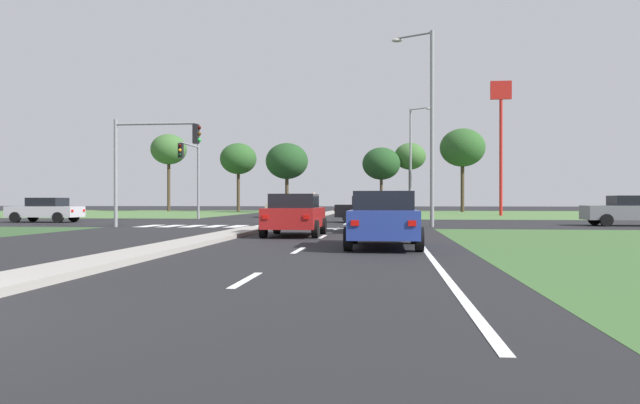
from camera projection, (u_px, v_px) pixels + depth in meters
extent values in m
plane|color=black|center=(288.00, 223.00, 35.64)|extent=(200.00, 200.00, 0.00)
cube|color=#476B38|center=(86.00, 213.00, 62.81)|extent=(35.00, 35.00, 0.01)
cube|color=#476B38|center=(595.00, 214.00, 57.17)|extent=(35.00, 35.00, 0.01)
cube|color=gray|center=(177.00, 246.00, 16.76)|extent=(1.20, 22.00, 0.14)
cube|color=gray|center=(329.00, 213.00, 60.49)|extent=(1.20, 36.00, 0.14)
cube|color=silver|center=(246.00, 280.00, 10.00)|extent=(0.14, 2.00, 0.01)
cube|color=silver|center=(299.00, 250.00, 15.97)|extent=(0.14, 2.00, 0.01)
cube|color=silver|center=(323.00, 237.00, 21.93)|extent=(0.14, 2.00, 0.01)
cube|color=silver|center=(336.00, 229.00, 27.89)|extent=(0.14, 2.00, 0.01)
cube|color=silver|center=(345.00, 224.00, 33.85)|extent=(0.14, 2.00, 0.01)
cube|color=silver|center=(423.00, 247.00, 16.99)|extent=(0.14, 24.00, 0.01)
cube|color=silver|center=(343.00, 229.00, 28.26)|extent=(6.40, 0.50, 0.01)
cube|color=silver|center=(150.00, 226.00, 31.18)|extent=(0.70, 2.80, 0.01)
cube|color=silver|center=(171.00, 226.00, 31.05)|extent=(0.70, 2.80, 0.01)
cube|color=silver|center=(193.00, 226.00, 30.93)|extent=(0.70, 2.80, 0.01)
cube|color=silver|center=(215.00, 226.00, 30.80)|extent=(0.70, 2.80, 0.01)
cube|color=silver|center=(237.00, 226.00, 30.67)|extent=(0.70, 2.80, 0.01)
cube|color=silver|center=(259.00, 226.00, 30.55)|extent=(0.70, 2.80, 0.01)
cube|color=silver|center=(281.00, 227.00, 30.42)|extent=(0.70, 2.80, 0.01)
cube|color=black|center=(372.00, 211.00, 36.20)|extent=(4.35, 1.82, 0.75)
cube|color=black|center=(369.00, 200.00, 36.22)|extent=(2.00, 1.60, 0.52)
cube|color=red|center=(336.00, 209.00, 37.13)|extent=(0.04, 0.20, 0.14)
cube|color=red|center=(334.00, 210.00, 35.76)|extent=(0.04, 0.20, 0.14)
cylinder|color=black|center=(395.00, 217.00, 36.96)|extent=(0.64, 0.22, 0.64)
cylinder|color=black|center=(395.00, 218.00, 35.15)|extent=(0.64, 0.22, 0.64)
cylinder|color=black|center=(350.00, 217.00, 37.26)|extent=(0.64, 0.22, 0.64)
cylinder|color=black|center=(348.00, 217.00, 35.45)|extent=(0.64, 0.22, 0.64)
cube|color=#BCAD8E|center=(282.00, 208.00, 47.43)|extent=(1.81, 4.18, 0.74)
cube|color=black|center=(282.00, 200.00, 47.57)|extent=(1.60, 1.92, 0.52)
cube|color=red|center=(294.00, 207.00, 49.45)|extent=(0.20, 0.04, 0.14)
cube|color=red|center=(278.00, 207.00, 49.60)|extent=(0.20, 0.04, 0.14)
cylinder|color=black|center=(290.00, 214.00, 46.00)|extent=(0.22, 0.64, 0.64)
cylinder|color=black|center=(267.00, 214.00, 46.20)|extent=(0.22, 0.64, 0.64)
cylinder|color=black|center=(295.00, 213.00, 48.66)|extent=(0.22, 0.64, 0.64)
cylinder|color=black|center=(273.00, 213.00, 48.86)|extent=(0.22, 0.64, 0.64)
cube|color=#A31919|center=(295.00, 218.00, 22.56)|extent=(1.86, 4.13, 0.73)
cube|color=black|center=(294.00, 201.00, 22.41)|extent=(1.64, 1.90, 0.52)
cube|color=red|center=(265.00, 217.00, 20.56)|extent=(0.20, 0.04, 0.14)
cube|color=red|center=(306.00, 217.00, 20.40)|extent=(0.20, 0.04, 0.14)
cylinder|color=black|center=(277.00, 226.00, 23.98)|extent=(0.22, 0.64, 0.64)
cylinder|color=black|center=(323.00, 226.00, 23.77)|extent=(0.22, 0.64, 0.64)
cylinder|color=black|center=(263.00, 229.00, 21.35)|extent=(0.22, 0.64, 0.64)
cylinder|color=black|center=(315.00, 229.00, 21.14)|extent=(0.22, 0.64, 0.64)
cube|color=slate|center=(629.00, 213.00, 31.33)|extent=(4.47, 1.79, 0.74)
cube|color=black|center=(632.00, 201.00, 31.31)|extent=(2.06, 1.58, 0.52)
cylinder|color=black|center=(606.00, 220.00, 30.60)|extent=(0.64, 0.22, 0.64)
cylinder|color=black|center=(594.00, 219.00, 32.38)|extent=(0.64, 0.22, 0.64)
cube|color=#B7B7BC|center=(45.00, 212.00, 36.47)|extent=(4.21, 1.82, 0.65)
cube|color=black|center=(47.00, 202.00, 36.45)|extent=(1.93, 1.60, 0.52)
cube|color=red|center=(72.00, 211.00, 35.55)|extent=(0.04, 0.20, 0.14)
cube|color=red|center=(84.00, 210.00, 36.92)|extent=(0.04, 0.20, 0.14)
cylinder|color=black|center=(15.00, 217.00, 35.71)|extent=(0.64, 0.22, 0.64)
cylinder|color=black|center=(33.00, 217.00, 37.52)|extent=(0.64, 0.22, 0.64)
cylinder|color=black|center=(58.00, 218.00, 35.42)|extent=(0.64, 0.22, 0.64)
cylinder|color=black|center=(74.00, 217.00, 37.22)|extent=(0.64, 0.22, 0.64)
cube|color=navy|center=(384.00, 223.00, 17.08)|extent=(1.85, 4.46, 0.75)
cube|color=black|center=(384.00, 201.00, 16.93)|extent=(1.63, 2.05, 0.52)
cube|color=red|center=(355.00, 223.00, 14.93)|extent=(0.20, 0.04, 0.14)
cube|color=red|center=(412.00, 223.00, 14.77)|extent=(0.20, 0.04, 0.14)
cylinder|color=black|center=(354.00, 233.00, 18.60)|extent=(0.22, 0.64, 0.64)
cylinder|color=black|center=(414.00, 233.00, 18.40)|extent=(0.22, 0.64, 0.64)
cylinder|color=black|center=(348.00, 239.00, 15.77)|extent=(0.22, 0.64, 0.64)
cylinder|color=black|center=(419.00, 239.00, 15.56)|extent=(0.22, 0.64, 0.64)
cube|color=maroon|center=(381.00, 217.00, 25.55)|extent=(1.78, 4.26, 0.65)
cube|color=black|center=(381.00, 203.00, 25.40)|extent=(1.57, 1.96, 0.52)
cube|color=red|center=(363.00, 216.00, 23.49)|extent=(0.20, 0.04, 0.14)
cube|color=red|center=(398.00, 216.00, 23.34)|extent=(0.20, 0.04, 0.14)
cylinder|color=black|center=(361.00, 223.00, 27.01)|extent=(0.22, 0.64, 0.64)
cylinder|color=black|center=(401.00, 223.00, 26.81)|extent=(0.22, 0.64, 0.64)
cylinder|color=black|center=(358.00, 225.00, 24.30)|extent=(0.22, 0.64, 0.64)
cylinder|color=black|center=(403.00, 226.00, 24.10)|extent=(0.22, 0.64, 0.64)
cylinder|color=gray|center=(198.00, 181.00, 43.03)|extent=(0.18, 0.18, 5.39)
cylinder|color=gray|center=(190.00, 145.00, 41.20)|extent=(0.12, 3.69, 0.12)
cube|color=black|center=(181.00, 150.00, 39.36)|extent=(0.32, 0.26, 0.95)
sphere|color=#360503|center=(180.00, 146.00, 39.20)|extent=(0.20, 0.20, 0.20)
sphere|color=orange|center=(180.00, 150.00, 39.20)|extent=(0.20, 0.20, 0.20)
sphere|color=black|center=(180.00, 155.00, 39.21)|extent=(0.20, 0.20, 0.20)
cylinder|color=gray|center=(116.00, 173.00, 29.92)|extent=(0.18, 0.18, 5.37)
cylinder|color=gray|center=(155.00, 124.00, 29.68)|extent=(4.12, 0.12, 0.12)
cube|color=black|center=(196.00, 134.00, 29.45)|extent=(0.26, 0.32, 0.95)
sphere|color=#360503|center=(199.00, 128.00, 29.44)|extent=(0.20, 0.20, 0.20)
sphere|color=#3A2405|center=(199.00, 134.00, 29.44)|extent=(0.20, 0.20, 0.20)
sphere|color=green|center=(199.00, 140.00, 29.44)|extent=(0.20, 0.20, 0.20)
cylinder|color=gray|center=(432.00, 129.00, 30.02)|extent=(0.20, 0.20, 9.82)
cylinder|color=gray|center=(414.00, 36.00, 30.55)|extent=(1.77, 0.99, 0.10)
ellipsoid|color=#B2B2A8|center=(397.00, 40.00, 31.09)|extent=(0.56, 0.28, 0.20)
cylinder|color=gray|center=(411.00, 162.00, 57.24)|extent=(0.20, 0.20, 10.07)
cylinder|color=gray|center=(419.00, 109.00, 56.53)|extent=(1.68, 1.30, 0.10)
ellipsoid|color=#B2B2A8|center=(429.00, 109.00, 55.84)|extent=(0.56, 0.28, 0.20)
cylinder|color=#4C4C4C|center=(314.00, 210.00, 47.86)|extent=(0.16, 0.16, 0.78)
cylinder|color=#232833|center=(314.00, 200.00, 47.86)|extent=(0.34, 0.34, 0.81)
sphere|color=tan|center=(314.00, 194.00, 47.86)|extent=(0.23, 0.23, 0.23)
cylinder|color=red|center=(501.00, 157.00, 52.57)|extent=(0.28, 0.28, 10.18)
cube|color=red|center=(501.00, 90.00, 52.56)|extent=(1.80, 0.30, 1.60)
torus|color=yellow|center=(496.00, 91.00, 52.77)|extent=(0.96, 0.16, 0.96)
torus|color=yellow|center=(505.00, 90.00, 52.68)|extent=(0.96, 0.16, 0.96)
cylinder|color=#423323|center=(169.00, 185.00, 72.70)|extent=(0.38, 0.38, 6.34)
ellipsoid|color=#38602D|center=(169.00, 149.00, 72.69)|extent=(4.31, 4.31, 3.66)
cylinder|color=#423323|center=(238.00, 190.00, 72.37)|extent=(0.38, 0.38, 5.15)
ellipsoid|color=#285123|center=(238.00, 159.00, 72.36)|extent=(4.39, 4.39, 3.73)
cylinder|color=#423323|center=(287.00, 193.00, 65.83)|extent=(0.39, 0.39, 4.37)
ellipsoid|color=#1E421E|center=(287.00, 161.00, 65.82)|extent=(4.64, 4.64, 3.94)
cylinder|color=#423323|center=(410.00, 188.00, 69.03)|extent=(0.31, 0.31, 5.41)
ellipsoid|color=#38602D|center=(410.00, 156.00, 69.02)|extent=(3.62, 3.62, 3.07)
cylinder|color=#423323|center=(381.00, 193.00, 68.19)|extent=(0.33, 0.33, 4.32)
ellipsoid|color=#1E421E|center=(381.00, 164.00, 68.18)|extent=(4.31, 4.31, 3.66)
cylinder|color=#423323|center=(462.00, 186.00, 69.16)|extent=(0.42, 0.42, 5.99)
ellipsoid|color=#285123|center=(462.00, 148.00, 69.15)|extent=(5.17, 5.17, 4.39)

